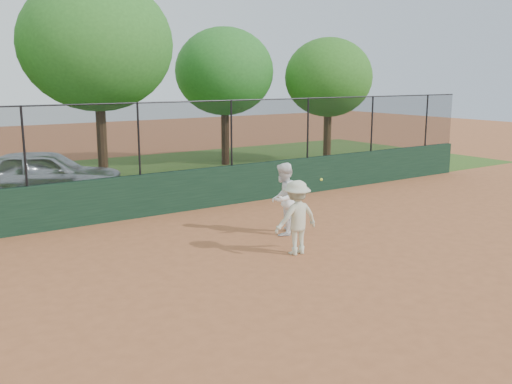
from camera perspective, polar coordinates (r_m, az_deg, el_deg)
ground at (r=11.62m, az=2.91°, el=-8.05°), size 80.00×80.00×0.00m
back_wall at (r=16.46m, az=-9.82°, el=-0.19°), size 26.00×0.20×1.20m
grass_strip at (r=22.08m, az=-16.32°, el=0.89°), size 36.00×12.00×0.01m
parked_car at (r=19.32m, az=-20.30°, el=1.64°), size 5.18×3.70×1.64m
player_second at (r=14.13m, az=2.75°, el=-0.71°), size 1.11×1.07×1.81m
player_main at (r=12.60m, az=4.07°, el=-2.56°), size 1.09×0.75×1.74m
fence_assembly at (r=16.20m, az=-10.11°, el=5.47°), size 26.00×0.06×2.00m
tree_2 at (r=21.50m, az=-15.63°, el=14.02°), size 5.46×4.96×7.36m
tree_3 at (r=25.39m, az=-3.16°, el=11.92°), size 4.40×4.00×6.00m
tree_4 at (r=26.29m, az=7.28°, el=11.27°), size 4.08×3.71×5.61m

